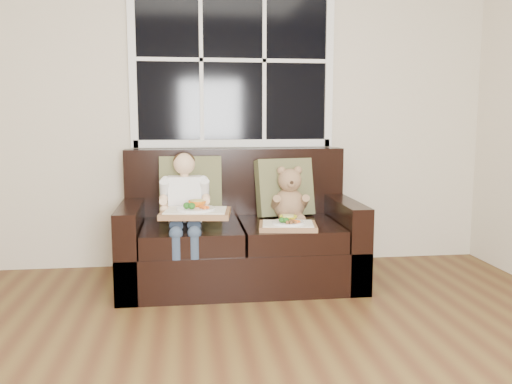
{
  "coord_description": "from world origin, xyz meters",
  "views": [
    {
      "loc": [
        -0.22,
        -1.89,
        1.21
      ],
      "look_at": [
        0.26,
        1.85,
        0.68
      ],
      "focal_mm": 38.0,
      "sensor_mm": 36.0,
      "label": 1
    }
  ],
  "objects": [
    {
      "name": "teddy_bear",
      "position": [
        0.53,
        2.02,
        0.61
      ],
      "size": [
        0.24,
        0.31,
        0.41
      ],
      "rotation": [
        0.0,
        0.0,
        -0.03
      ],
      "color": "#9E7453",
      "rests_on": "loveseat"
    },
    {
      "name": "tray_right",
      "position": [
        0.46,
        1.68,
        0.48
      ],
      "size": [
        0.43,
        0.35,
        0.09
      ],
      "rotation": [
        0.0,
        0.0,
        -0.15
      ],
      "color": "#8D603F",
      "rests_on": "loveseat"
    },
    {
      "name": "pillow_right",
      "position": [
        0.52,
        2.17,
        0.67
      ],
      "size": [
        0.47,
        0.28,
        0.45
      ],
      "rotation": [
        -0.21,
        0.0,
        0.2
      ],
      "color": "#686A41",
      "rests_on": "loveseat"
    },
    {
      "name": "child",
      "position": [
        -0.24,
        1.9,
        0.62
      ],
      "size": [
        0.34,
        0.58,
        0.77
      ],
      "color": "white",
      "rests_on": "loveseat"
    },
    {
      "name": "tray_left",
      "position": [
        -0.17,
        1.71,
        0.58
      ],
      "size": [
        0.5,
        0.4,
        0.1
      ],
      "rotation": [
        0.0,
        0.0,
        -0.13
      ],
      "color": "#8D603F",
      "rests_on": "child"
    },
    {
      "name": "room_walls",
      "position": [
        0.0,
        0.0,
        1.59
      ],
      "size": [
        4.52,
        5.02,
        2.71
      ],
      "color": "beige",
      "rests_on": "ground"
    },
    {
      "name": "window_back",
      "position": [
        0.15,
        2.48,
        1.65
      ],
      "size": [
        1.62,
        0.04,
        1.37
      ],
      "color": "black",
      "rests_on": "room_walls"
    },
    {
      "name": "loveseat",
      "position": [
        0.15,
        2.02,
        0.31
      ],
      "size": [
        1.7,
        0.92,
        0.96
      ],
      "color": "black",
      "rests_on": "ground"
    },
    {
      "name": "pillow_left",
      "position": [
        -0.2,
        2.17,
        0.68
      ],
      "size": [
        0.47,
        0.22,
        0.47
      ],
      "rotation": [
        -0.21,
        0.0,
        -0.03
      ],
      "color": "#686A41",
      "rests_on": "loveseat"
    }
  ]
}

